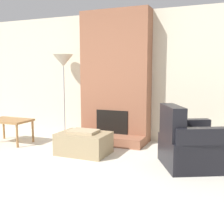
{
  "coord_description": "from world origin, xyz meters",
  "views": [
    {
      "loc": [
        2.12,
        -2.43,
        1.4
      ],
      "look_at": [
        0.0,
        2.68,
        0.61
      ],
      "focal_mm": 45.0,
      "sensor_mm": 36.0,
      "label": 1
    }
  ],
  "objects_px": {
    "ottoman": "(84,143)",
    "floor_lamp_left": "(63,64)",
    "armchair": "(188,147)",
    "side_table": "(10,122)"
  },
  "relations": [
    {
      "from": "ottoman",
      "to": "floor_lamp_left",
      "type": "height_order",
      "value": "floor_lamp_left"
    },
    {
      "from": "ottoman",
      "to": "armchair",
      "type": "height_order",
      "value": "armchair"
    },
    {
      "from": "armchair",
      "to": "side_table",
      "type": "xyz_separation_m",
      "value": [
        -3.46,
        0.1,
        0.12
      ]
    },
    {
      "from": "ottoman",
      "to": "side_table",
      "type": "xyz_separation_m",
      "value": [
        -1.72,
        0.12,
        0.22
      ]
    },
    {
      "from": "floor_lamp_left",
      "to": "side_table",
      "type": "bearing_deg",
      "value": -128.6
    },
    {
      "from": "side_table",
      "to": "ottoman",
      "type": "bearing_deg",
      "value": -3.89
    },
    {
      "from": "ottoman",
      "to": "armchair",
      "type": "distance_m",
      "value": 1.75
    },
    {
      "from": "ottoman",
      "to": "floor_lamp_left",
      "type": "xyz_separation_m",
      "value": [
        -1.01,
        1.01,
        1.38
      ]
    },
    {
      "from": "armchair",
      "to": "side_table",
      "type": "height_order",
      "value": "armchair"
    },
    {
      "from": "side_table",
      "to": "floor_lamp_left",
      "type": "relative_size",
      "value": 0.47
    }
  ]
}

